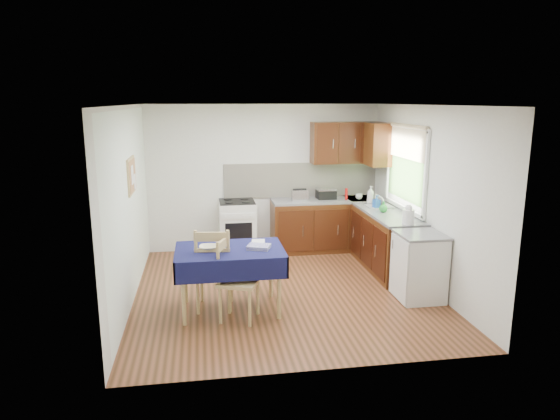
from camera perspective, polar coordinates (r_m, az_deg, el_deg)
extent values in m
plane|color=#452812|center=(6.95, 0.46, -9.18)|extent=(4.20, 4.20, 0.00)
cube|color=silver|center=(6.46, 0.50, 11.90)|extent=(4.00, 4.20, 0.02)
cube|color=silver|center=(8.64, -1.83, 3.71)|extent=(4.00, 0.02, 2.50)
cube|color=silver|center=(4.60, 4.82, -4.18)|extent=(4.00, 0.02, 2.50)
cube|color=white|center=(6.57, -16.99, 0.38)|extent=(0.02, 4.20, 2.50)
cube|color=silver|center=(7.20, 16.39, 1.43)|extent=(0.02, 4.20, 2.50)
cube|color=#321008|center=(8.71, 5.33, -1.78)|extent=(1.90, 0.60, 0.86)
cube|color=#321008|center=(7.85, 12.03, -3.60)|extent=(0.60, 1.70, 0.86)
cube|color=slate|center=(8.61, 5.39, 1.13)|extent=(1.90, 0.60, 0.04)
cube|color=slate|center=(7.74, 12.18, -0.39)|extent=(0.60, 1.70, 0.04)
cube|color=slate|center=(8.79, 9.50, 1.25)|extent=(0.60, 0.60, 0.04)
cube|color=silver|center=(8.74, 2.42, 3.47)|extent=(2.70, 0.02, 0.60)
cube|color=#321008|center=(8.69, 7.57, 7.64)|extent=(1.20, 0.35, 0.70)
cube|color=#321008|center=(8.42, 11.19, 7.36)|extent=(0.35, 0.50, 0.70)
cube|color=white|center=(8.46, -4.90, -2.05)|extent=(0.60, 0.60, 0.90)
cube|color=black|center=(8.36, -4.96, 0.97)|extent=(0.58, 0.58, 0.02)
cube|color=black|center=(8.17, -4.74, -2.58)|extent=(0.44, 0.01, 0.32)
cube|color=#335623|center=(7.78, 14.22, 4.22)|extent=(0.01, 1.40, 0.85)
cube|color=white|center=(7.71, 14.37, 9.00)|extent=(0.04, 1.48, 0.06)
cube|color=white|center=(7.87, 13.90, 0.25)|extent=(0.04, 1.48, 0.06)
cube|color=tan|center=(7.72, 14.18, 7.38)|extent=(0.02, 1.36, 0.44)
cube|color=white|center=(6.79, 15.64, -6.36)|extent=(0.55, 0.58, 0.85)
cube|color=slate|center=(6.67, 15.86, -2.74)|extent=(0.58, 0.60, 0.03)
cube|color=tan|center=(6.80, -16.63, 3.80)|extent=(0.02, 0.62, 0.47)
cube|color=#A66E45|center=(6.80, -16.51, 3.80)|extent=(0.01, 0.56, 0.41)
cube|color=white|center=(6.72, -16.52, 3.87)|extent=(0.00, 0.18, 0.24)
cube|color=white|center=(6.93, -16.25, 3.14)|extent=(0.00, 0.15, 0.20)
cube|color=#0D0D36|center=(6.11, -5.79, -4.59)|extent=(1.27, 0.85, 0.03)
cube|color=#0D0D36|center=(5.73, -5.50, -6.94)|extent=(1.31, 0.02, 0.26)
cube|color=#0D0D36|center=(6.56, -5.99, -4.45)|extent=(1.31, 0.02, 0.26)
cube|color=#0D0D36|center=(6.15, -11.81, -5.82)|extent=(0.02, 0.89, 0.26)
cube|color=#0D0D36|center=(6.21, 0.22, -5.35)|extent=(0.02, 0.89, 0.26)
cylinder|color=tan|center=(5.91, -10.95, -9.42)|extent=(0.05, 0.05, 0.76)
cylinder|color=tan|center=(5.97, -0.11, -8.96)|extent=(0.05, 0.05, 0.76)
cylinder|color=tan|center=(6.56, -10.78, -7.20)|extent=(0.05, 0.05, 0.76)
cylinder|color=tan|center=(6.61, -1.04, -6.81)|extent=(0.05, 0.05, 0.76)
cube|color=tan|center=(6.29, -7.51, -6.77)|extent=(0.52, 0.52, 0.04)
cube|color=tan|center=(5.98, -7.79, -3.86)|extent=(0.43, 0.09, 0.34)
cylinder|color=tan|center=(6.54, -5.61, -8.30)|extent=(0.04, 0.04, 0.50)
cylinder|color=tan|center=(6.58, -8.95, -8.28)|extent=(0.04, 0.04, 0.50)
cylinder|color=tan|center=(6.19, -5.83, -9.55)|extent=(0.04, 0.04, 0.50)
cylinder|color=tan|center=(6.23, -9.37, -9.52)|extent=(0.04, 0.04, 0.50)
cube|color=tan|center=(5.95, -4.70, -8.16)|extent=(0.57, 0.57, 0.04)
cube|color=tan|center=(5.89, -6.52, -4.66)|extent=(0.18, 0.38, 0.31)
cylinder|color=tan|center=(5.83, -3.49, -11.08)|extent=(0.04, 0.04, 0.47)
cylinder|color=tan|center=(6.15, -2.55, -9.79)|extent=(0.04, 0.04, 0.47)
cylinder|color=tan|center=(5.94, -6.85, -10.72)|extent=(0.04, 0.04, 0.47)
cylinder|color=tan|center=(6.25, -5.75, -9.48)|extent=(0.04, 0.04, 0.47)
cube|color=silver|center=(8.41, 2.24, 1.70)|extent=(0.27, 0.17, 0.19)
cube|color=black|center=(8.39, 2.25, 2.41)|extent=(0.23, 0.02, 0.02)
cube|color=black|center=(8.63, 5.28, 1.79)|extent=(0.31, 0.27, 0.15)
cube|color=silver|center=(8.61, 5.29, 2.40)|extent=(0.31, 0.27, 0.03)
cylinder|color=red|center=(8.57, 7.59, 1.82)|extent=(0.04, 0.04, 0.20)
cube|color=yellow|center=(8.68, 4.82, 1.93)|extent=(0.14, 0.11, 0.17)
cube|color=#97979C|center=(8.08, 11.29, 0.41)|extent=(0.40, 0.31, 0.02)
cylinder|color=white|center=(8.06, 11.31, 1.00)|extent=(0.05, 0.19, 0.19)
cylinder|color=white|center=(7.04, 14.45, -0.77)|extent=(0.16, 0.16, 0.20)
sphere|color=white|center=(7.01, 14.50, 0.20)|extent=(0.10, 0.10, 0.10)
imported|color=silver|center=(8.65, 9.02, 1.53)|extent=(0.14, 0.14, 0.09)
imported|color=white|center=(8.26, 10.30, 1.69)|extent=(0.15, 0.15, 0.30)
imported|color=blue|center=(7.94, 10.96, 0.91)|extent=(0.12, 0.11, 0.21)
imported|color=#258934|center=(7.71, 11.74, 0.36)|extent=(0.15, 0.15, 0.17)
imported|color=beige|center=(6.08, -8.17, -4.31)|extent=(0.24, 0.24, 0.06)
imported|color=white|center=(6.34, -3.26, -3.68)|extent=(0.19, 0.25, 0.02)
cylinder|color=green|center=(6.27, -6.00, -3.56)|extent=(0.04, 0.04, 0.09)
cube|color=navy|center=(6.08, -2.44, -4.23)|extent=(0.32, 0.29, 0.05)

